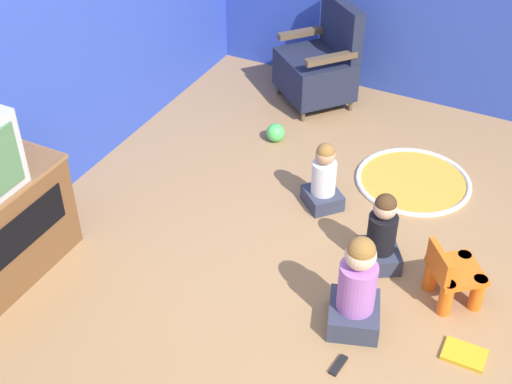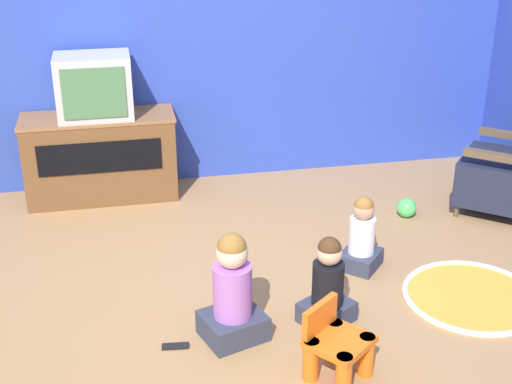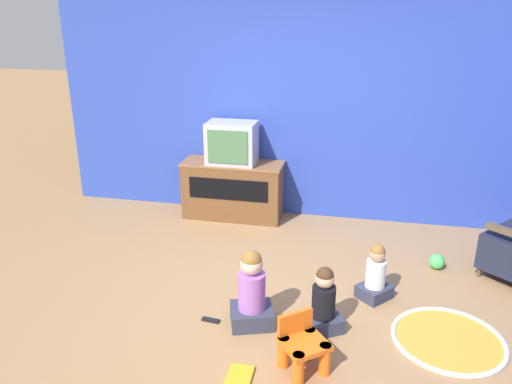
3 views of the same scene
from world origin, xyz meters
name	(u,v)px [view 2 (image 2 of 3)]	position (x,y,z in m)	size (l,w,h in m)	color
ground_plane	(243,305)	(0.00, 0.00, 0.00)	(30.00, 30.00, 0.00)	#9E754C
wall_back	(178,20)	(-0.12, 2.12, 1.35)	(5.76, 0.12, 2.71)	#2D47B2
tv_cabinet	(101,156)	(-0.82, 1.82, 0.36)	(1.20, 0.46, 0.69)	brown
television	(94,86)	(-0.82, 1.80, 0.93)	(0.57, 0.39, 0.49)	#B7B7BC
black_armchair	(504,170)	(2.21, 0.91, 0.35)	(0.79, 0.80, 0.89)	brown
yellow_kid_chair	(336,348)	(0.35, -0.75, 0.17)	(0.41, 0.41, 0.40)	orange
play_mat	(472,296)	(1.42, -0.20, 0.01)	(0.86, 0.86, 0.04)	gold
child_watching_left	(328,286)	(0.45, -0.26, 0.24)	(0.37, 0.36, 0.55)	#33384C
child_watching_center	(362,237)	(0.86, 0.30, 0.22)	(0.35, 0.35, 0.52)	#33384C
child_watching_right	(233,294)	(-0.12, -0.30, 0.28)	(0.41, 0.38, 0.66)	#33384C
toy_ball	(407,208)	(1.46, 0.96, 0.08)	(0.15, 0.15, 0.15)	#4CCC59
remote_control	(175,346)	(-0.45, -0.35, 0.01)	(0.15, 0.06, 0.02)	black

